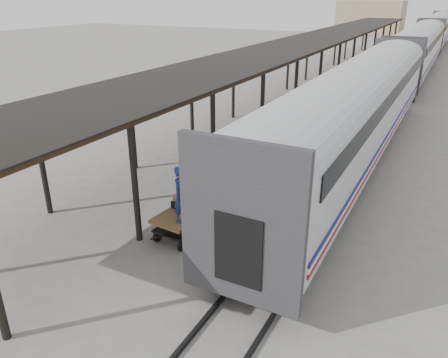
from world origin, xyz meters
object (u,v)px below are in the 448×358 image
baggage_cart (187,216)px  porter (182,195)px  pedestrian (296,99)px  luggage_tug (310,104)px

baggage_cart → porter: 1.32m
baggage_cart → pedestrian: (-2.25, 17.38, 0.18)m
baggage_cart → porter: porter is taller
porter → pedestrian: 18.22m
porter → pedestrian: (-2.50, 18.03, -0.94)m
baggage_cart → pedestrian: pedestrian is taller
baggage_cart → luggage_tug: 17.46m
luggage_tug → pedestrian: pedestrian is taller
baggage_cart → porter: (0.25, -0.65, 1.12)m
luggage_tug → porter: bearing=-86.0°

